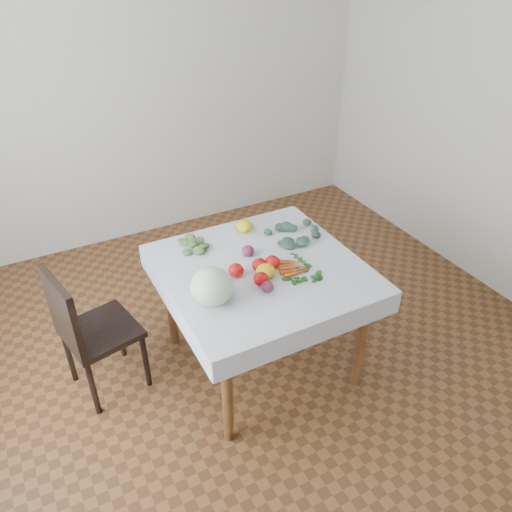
# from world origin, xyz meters

# --- Properties ---
(ground) EXTENTS (4.00, 4.00, 0.00)m
(ground) POSITION_xyz_m (0.00, 0.00, 0.00)
(ground) COLOR brown
(back_wall) EXTENTS (4.00, 0.04, 2.70)m
(back_wall) POSITION_xyz_m (0.00, 2.00, 1.35)
(back_wall) COLOR silver
(back_wall) RESTS_ON ground
(table) EXTENTS (1.00, 1.00, 0.75)m
(table) POSITION_xyz_m (0.00, 0.00, 0.65)
(table) COLOR brown
(table) RESTS_ON ground
(tablecloth) EXTENTS (1.12, 1.12, 0.01)m
(tablecloth) POSITION_xyz_m (0.00, 0.00, 0.75)
(tablecloth) COLOR white
(tablecloth) RESTS_ON table
(chair) EXTENTS (0.47, 0.47, 0.88)m
(chair) POSITION_xyz_m (-1.00, 0.26, 0.50)
(chair) COLOR black
(chair) RESTS_ON ground
(cabbage) EXTENTS (0.26, 0.26, 0.20)m
(cabbage) POSITION_xyz_m (-0.38, -0.16, 0.86)
(cabbage) COLOR beige
(cabbage) RESTS_ON tablecloth
(tomato_a) EXTENTS (0.12, 0.12, 0.08)m
(tomato_a) POSITION_xyz_m (-0.17, -0.01, 0.79)
(tomato_a) COLOR red
(tomato_a) RESTS_ON tablecloth
(tomato_b) EXTENTS (0.11, 0.11, 0.08)m
(tomato_b) POSITION_xyz_m (-0.03, -0.02, 0.79)
(tomato_b) COLOR red
(tomato_b) RESTS_ON tablecloth
(tomato_c) EXTENTS (0.12, 0.12, 0.08)m
(tomato_c) POSITION_xyz_m (0.05, -0.03, 0.80)
(tomato_c) COLOR red
(tomato_c) RESTS_ON tablecloth
(tomato_d) EXTENTS (0.10, 0.10, 0.07)m
(tomato_d) POSITION_xyz_m (-0.08, -0.14, 0.79)
(tomato_d) COLOR red
(tomato_d) RESTS_ON tablecloth
(heirloom_back) EXTENTS (0.11, 0.11, 0.08)m
(heirloom_back) POSITION_xyz_m (0.10, 0.41, 0.79)
(heirloom_back) COLOR yellow
(heirloom_back) RESTS_ON tablecloth
(heirloom_front) EXTENTS (0.12, 0.12, 0.08)m
(heirloom_front) POSITION_xyz_m (-0.03, -0.09, 0.79)
(heirloom_front) COLOR yellow
(heirloom_front) RESTS_ON tablecloth
(onion_a) EXTENTS (0.09, 0.09, 0.07)m
(onion_a) POSITION_xyz_m (-0.01, 0.15, 0.79)
(onion_a) COLOR #511733
(onion_a) RESTS_ON tablecloth
(onion_b) EXTENTS (0.08, 0.08, 0.06)m
(onion_b) POSITION_xyz_m (-0.08, -0.21, 0.79)
(onion_b) COLOR #511733
(onion_b) RESTS_ON tablecloth
(tomatillo_cluster) EXTENTS (0.10, 0.14, 0.05)m
(tomatillo_cluster) POSITION_xyz_m (-0.34, -0.06, 0.78)
(tomatillo_cluster) COLOR #B5D078
(tomatillo_cluster) RESTS_ON tablecloth
(carrot_bunch) EXTENTS (0.18, 0.21, 0.03)m
(carrot_bunch) POSITION_xyz_m (0.15, -0.09, 0.77)
(carrot_bunch) COLOR #D26317
(carrot_bunch) RESTS_ON tablecloth
(kale_bunch) EXTENTS (0.32, 0.28, 0.04)m
(kale_bunch) POSITION_xyz_m (0.35, 0.20, 0.78)
(kale_bunch) COLOR #335340
(kale_bunch) RESTS_ON tablecloth
(basil_bunch) EXTENTS (0.21, 0.18, 0.01)m
(basil_bunch) POSITION_xyz_m (0.16, -0.20, 0.76)
(basil_bunch) COLOR #245A1C
(basil_bunch) RESTS_ON tablecloth
(dill_bunch) EXTENTS (0.23, 0.22, 0.03)m
(dill_bunch) POSITION_xyz_m (-0.24, 0.39, 0.77)
(dill_bunch) COLOR #517B38
(dill_bunch) RESTS_ON tablecloth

